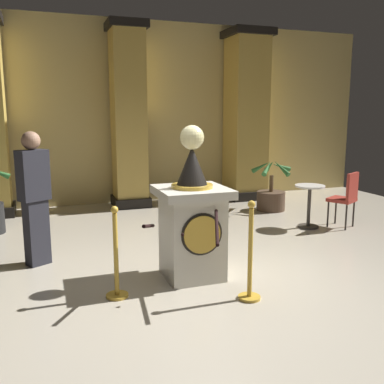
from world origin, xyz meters
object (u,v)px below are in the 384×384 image
object	(u,v)px
stanchion_far	(250,265)
bystander_guest	(34,195)
potted_palm_right	(271,196)
cafe_table	(309,201)
stanchion_near	(116,266)
cafe_chair_red	(346,195)
pedestal_clock	(192,220)

from	to	relation	value
stanchion_far	bystander_guest	world-z (taller)	bystander_guest
potted_palm_right	cafe_table	world-z (taller)	potted_palm_right
potted_palm_right	cafe_table	bearing A→B (deg)	-92.67
stanchion_near	cafe_table	world-z (taller)	stanchion_near
cafe_chair_red	pedestal_clock	bearing A→B (deg)	-158.54
pedestal_clock	stanchion_far	bearing A→B (deg)	-65.96
cafe_table	pedestal_clock	bearing A→B (deg)	-150.69
bystander_guest	cafe_table	xyz separation A→B (m)	(4.41, 0.42, -0.46)
pedestal_clock	cafe_chair_red	distance (m)	3.48
stanchion_far	potted_palm_right	xyz separation A→B (m)	(2.36, 3.71, -0.08)
cafe_chair_red	cafe_table	bearing A→B (deg)	159.79
stanchion_far	cafe_chair_red	xyz separation A→B (m)	(2.88, 2.08, 0.20)
stanchion_near	bystander_guest	distance (m)	1.68
stanchion_near	potted_palm_right	size ratio (longest dim) A/B	0.94
potted_palm_right	cafe_chair_red	size ratio (longest dim) A/B	1.10
pedestal_clock	bystander_guest	distance (m)	2.07
potted_palm_right	bystander_guest	size ratio (longest dim) A/B	0.61
bystander_guest	cafe_chair_red	xyz separation A→B (m)	(4.99, 0.20, -0.35)
cafe_chair_red	stanchion_far	bearing A→B (deg)	-144.13
potted_palm_right	cafe_chair_red	bearing A→B (deg)	-72.28
pedestal_clock	cafe_table	xyz separation A→B (m)	(2.65, 1.49, -0.23)
bystander_guest	potted_palm_right	bearing A→B (deg)	22.25
stanchion_near	potted_palm_right	xyz separation A→B (m)	(3.68, 3.20, -0.05)
potted_palm_right	stanchion_far	bearing A→B (deg)	-122.43
stanchion_far	cafe_table	xyz separation A→B (m)	(2.29, 2.30, 0.09)
pedestal_clock	bystander_guest	world-z (taller)	pedestal_clock
potted_palm_right	cafe_table	size ratio (longest dim) A/B	1.43
stanchion_near	bystander_guest	world-z (taller)	bystander_guest
pedestal_clock	cafe_chair_red	size ratio (longest dim) A/B	1.89
stanchion_far	stanchion_near	bearing A→B (deg)	158.67
stanchion_near	stanchion_far	distance (m)	1.42
stanchion_near	cafe_chair_red	world-z (taller)	stanchion_near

